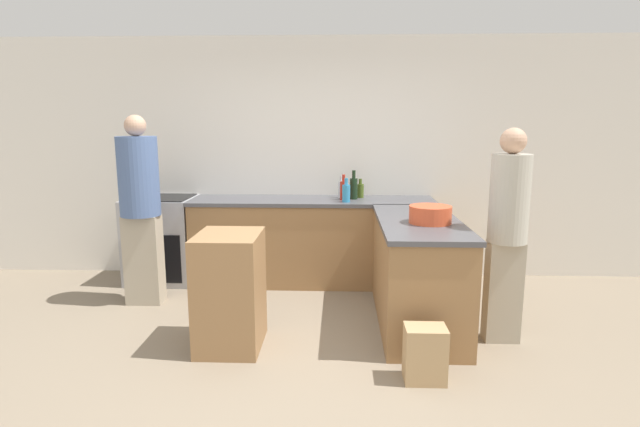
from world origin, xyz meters
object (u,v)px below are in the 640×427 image
(person_by_range, at_px, (140,204))
(person_at_peninsula, at_px, (507,227))
(mixing_bowl, at_px, (430,214))
(hot_sauce_bottle, at_px, (344,190))
(dish_soap_bottle, at_px, (346,193))
(vinegar_bottle_clear, at_px, (341,189))
(range_oven, at_px, (162,239))
(olive_oil_bottle, at_px, (360,190))
(island_table, at_px, (230,291))
(paper_bag, at_px, (425,354))
(wine_bottle_dark, at_px, (354,188))

(person_by_range, xyz_separation_m, person_at_peninsula, (3.23, -0.74, -0.05))
(mixing_bowl, height_order, hot_sauce_bottle, hot_sauce_bottle)
(dish_soap_bottle, height_order, vinegar_bottle_clear, dish_soap_bottle)
(range_oven, xyz_separation_m, olive_oil_bottle, (2.21, 0.13, 0.55))
(island_table, bearing_deg, hot_sauce_bottle, 60.84)
(paper_bag, bearing_deg, island_table, 161.12)
(vinegar_bottle_clear, distance_m, person_by_range, 2.10)
(vinegar_bottle_clear, xyz_separation_m, person_at_peninsula, (1.31, -1.58, -0.09))
(range_oven, bearing_deg, mixing_bowl, -24.91)
(paper_bag, bearing_deg, mixing_bowl, 79.69)
(hot_sauce_bottle, relative_size, dish_soap_bottle, 1.09)
(mixing_bowl, bearing_deg, paper_bag, -100.31)
(range_oven, height_order, island_table, range_oven)
(dish_soap_bottle, bearing_deg, wine_bottle_dark, 67.84)
(range_oven, height_order, vinegar_bottle_clear, vinegar_bottle_clear)
(hot_sauce_bottle, xyz_separation_m, person_at_peninsula, (1.28, -1.42, -0.10))
(paper_bag, bearing_deg, olive_oil_bottle, 99.08)
(island_table, height_order, person_by_range, person_by_range)
(dish_soap_bottle, relative_size, paper_bag, 0.64)
(island_table, xyz_separation_m, person_by_range, (-1.05, 0.93, 0.53))
(wine_bottle_dark, xyz_separation_m, vinegar_bottle_clear, (-0.14, 0.09, -0.03))
(olive_oil_bottle, bearing_deg, person_at_peninsula, -55.49)
(island_table, distance_m, hot_sauce_bottle, 1.94)
(wine_bottle_dark, distance_m, person_at_peninsula, 1.89)
(olive_oil_bottle, bearing_deg, range_oven, -176.64)
(island_table, distance_m, person_by_range, 1.50)
(olive_oil_bottle, xyz_separation_m, hot_sauce_bottle, (-0.19, -0.17, 0.03))
(wine_bottle_dark, xyz_separation_m, paper_bag, (0.44, -2.17, -0.87))
(person_at_peninsula, bearing_deg, person_by_range, 167.10)
(wine_bottle_dark, distance_m, dish_soap_bottle, 0.22)
(wine_bottle_dark, xyz_separation_m, hot_sauce_bottle, (-0.11, -0.06, -0.02))
(olive_oil_bottle, bearing_deg, hot_sauce_bottle, -137.38)
(hot_sauce_bottle, distance_m, person_by_range, 2.07)
(person_by_range, bearing_deg, hot_sauce_bottle, 19.27)
(olive_oil_bottle, xyz_separation_m, person_by_range, (-2.14, -0.85, -0.03))
(island_table, distance_m, paper_bag, 1.56)
(person_by_range, bearing_deg, island_table, -41.47)
(person_at_peninsula, distance_m, paper_bag, 1.25)
(range_oven, bearing_deg, island_table, -55.77)
(island_table, xyz_separation_m, vinegar_bottle_clear, (0.87, 1.76, 0.58))
(mixing_bowl, height_order, paper_bag, mixing_bowl)
(wine_bottle_dark, relative_size, person_at_peninsula, 0.18)
(wine_bottle_dark, height_order, dish_soap_bottle, wine_bottle_dark)
(mixing_bowl, bearing_deg, range_oven, 155.09)
(wine_bottle_dark, xyz_separation_m, person_by_range, (-2.06, -0.74, -0.07))
(dish_soap_bottle, distance_m, person_at_peninsula, 1.79)
(person_by_range, bearing_deg, range_oven, 95.77)
(island_table, height_order, hot_sauce_bottle, hot_sauce_bottle)
(mixing_bowl, bearing_deg, wine_bottle_dark, 114.98)
(island_table, bearing_deg, vinegar_bottle_clear, 63.70)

